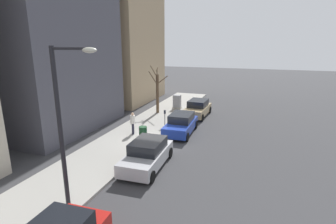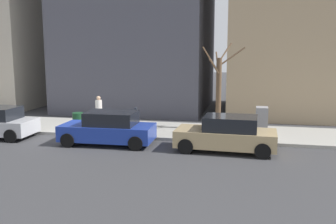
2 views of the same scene
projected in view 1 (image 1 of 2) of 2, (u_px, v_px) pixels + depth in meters
The scene contains 11 objects.
ground_plane at pixel (156, 142), 18.52m from camera, with size 120.00×120.00×0.00m, color #38383A.
sidewalk at pixel (130, 137), 19.14m from camera, with size 4.00×36.00×0.15m, color #9E9B93.
parked_car_tan at pixel (198, 108), 24.96m from camera, with size 2.06×4.26×1.52m.
parked_car_blue at pixel (181, 124), 20.11m from camera, with size 2.03×4.25×1.52m.
parked_car_silver at pixel (147, 154), 14.59m from camera, with size 2.05×4.26×1.52m.
parking_meter at pixel (165, 116), 21.30m from camera, with size 0.14×0.10×1.35m.
utility_box at pixel (177, 102), 27.12m from camera, with size 0.83×0.61×1.43m.
streetlamp at pixel (65, 117), 9.92m from camera, with size 1.97×0.32×6.50m.
bare_tree at pixel (157, 91), 25.19m from camera, with size 2.15×2.16×4.53m.
trash_bin at pixel (143, 133), 18.53m from camera, with size 0.56×0.56×0.90m, color #14381E.
pedestrian_near_meter at pixel (133, 122), 19.42m from camera, with size 0.36×0.38×1.66m.
Camera 1 is at (-6.57, 16.12, 6.71)m, focal length 28.00 mm.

